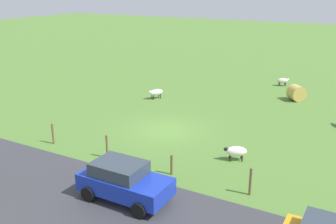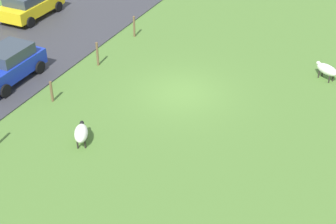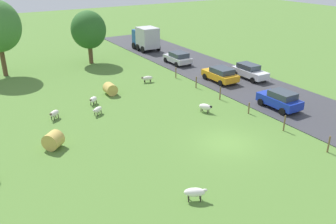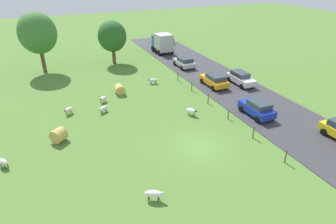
{
  "view_description": "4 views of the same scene",
  "coord_description": "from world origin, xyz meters",
  "px_view_note": "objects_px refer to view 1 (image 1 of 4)",
  "views": [
    {
      "loc": [
        19.78,
        11.3,
        8.7
      ],
      "look_at": [
        -0.81,
        -0.31,
        0.94
      ],
      "focal_mm": 41.37,
      "sensor_mm": 36.0,
      "label": 1
    },
    {
      "loc": [
        -8.13,
        18.54,
        12.16
      ],
      "look_at": [
        -0.55,
        2.63,
        0.63
      ],
      "focal_mm": 53.77,
      "sensor_mm": 36.0,
      "label": 2
    },
    {
      "loc": [
        -15.31,
        -17.12,
        12.11
      ],
      "look_at": [
        -2.33,
        4.36,
        1.34
      ],
      "focal_mm": 37.88,
      "sensor_mm": 36.0,
      "label": 3
    },
    {
      "loc": [
        -10.6,
        -17.45,
        13.77
      ],
      "look_at": [
        -0.78,
        4.95,
        1.14
      ],
      "focal_mm": 30.46,
      "sensor_mm": 36.0,
      "label": 4
    }
  ],
  "objects_px": {
    "sheep_6": "(236,151)",
    "car_1": "(124,181)",
    "hay_bale_1": "(296,93)",
    "sheep_3": "(283,81)",
    "sheep_1": "(156,92)"
  },
  "relations": [
    {
      "from": "sheep_6",
      "to": "car_1",
      "type": "relative_size",
      "value": 0.32
    },
    {
      "from": "sheep_3",
      "to": "hay_bale_1",
      "type": "bearing_deg",
      "value": 26.28
    },
    {
      "from": "sheep_3",
      "to": "car_1",
      "type": "bearing_deg",
      "value": -2.58
    },
    {
      "from": "sheep_3",
      "to": "hay_bale_1",
      "type": "xyz_separation_m",
      "value": [
        4.22,
        2.08,
        0.14
      ]
    },
    {
      "from": "sheep_3",
      "to": "sheep_6",
      "type": "distance_m",
      "value": 17.17
    },
    {
      "from": "sheep_6",
      "to": "hay_bale_1",
      "type": "height_order",
      "value": "hay_bale_1"
    },
    {
      "from": "car_1",
      "to": "hay_bale_1",
      "type": "bearing_deg",
      "value": 170.62
    },
    {
      "from": "sheep_6",
      "to": "sheep_3",
      "type": "bearing_deg",
      "value": -174.2
    },
    {
      "from": "sheep_3",
      "to": "sheep_1",
      "type": "bearing_deg",
      "value": -40.24
    },
    {
      "from": "sheep_6",
      "to": "sheep_1",
      "type": "bearing_deg",
      "value": -129.29
    },
    {
      "from": "sheep_6",
      "to": "car_1",
      "type": "xyz_separation_m",
      "value": [
        6.04,
        -2.78,
        0.4
      ]
    },
    {
      "from": "sheep_1",
      "to": "sheep_3",
      "type": "relative_size",
      "value": 1.15
    },
    {
      "from": "sheep_6",
      "to": "hay_bale_1",
      "type": "bearing_deg",
      "value": 178.46
    },
    {
      "from": "sheep_1",
      "to": "car_1",
      "type": "distance_m",
      "value": 15.44
    },
    {
      "from": "sheep_3",
      "to": "sheep_6",
      "type": "xyz_separation_m",
      "value": [
        17.08,
        1.74,
        0.03
      ]
    }
  ]
}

